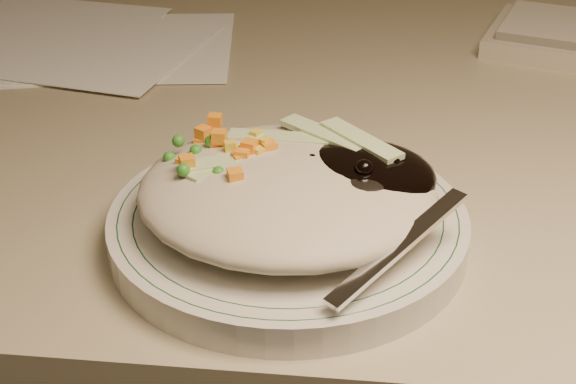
# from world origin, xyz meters

# --- Properties ---
(desk) EXTENTS (1.40, 0.70, 0.74)m
(desk) POSITION_xyz_m (0.00, 1.38, 0.54)
(desk) COLOR gray
(desk) RESTS_ON ground
(plate) EXTENTS (0.24, 0.24, 0.02)m
(plate) POSITION_xyz_m (-0.08, 1.16, 0.75)
(plate) COLOR silver
(plate) RESTS_ON desk
(plate_rim) EXTENTS (0.22, 0.22, 0.00)m
(plate_rim) POSITION_xyz_m (-0.08, 1.16, 0.76)
(plate_rim) COLOR #144723
(plate_rim) RESTS_ON plate
(meal) EXTENTS (0.21, 0.19, 0.05)m
(meal) POSITION_xyz_m (-0.08, 1.16, 0.78)
(meal) COLOR #AEA58D
(meal) RESTS_ON plate
(papers) EXTENTS (0.43, 0.33, 0.00)m
(papers) POSITION_xyz_m (-0.39, 1.51, 0.74)
(papers) COLOR white
(papers) RESTS_ON desk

